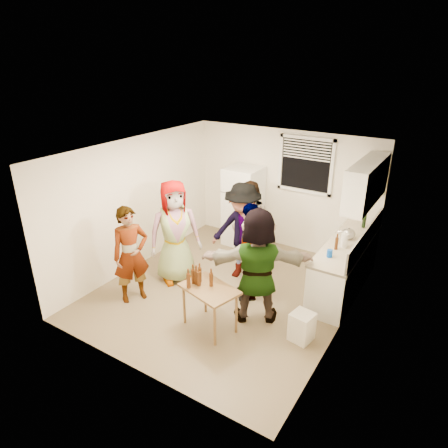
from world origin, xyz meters
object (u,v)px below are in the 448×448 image
Objects in this scene: beer_bottle_counter at (336,249)px; guest_orange at (256,317)px; refrigerator at (243,206)px; guest_stripe at (135,298)px; red_cup at (198,278)px; trash_bin at (302,325)px; guest_back_right at (242,276)px; kettle at (348,239)px; beer_bottle_table at (211,286)px; guest_grey at (177,278)px; blue_cup at (329,257)px; guest_black at (249,295)px; serving_table at (210,327)px; wine_bottle at (363,227)px; guest_back_left at (249,262)px.

guest_orange is at bearing -123.29° from beer_bottle_counter.
refrigerator is at bearing 155.96° from beer_bottle_counter.
red_cup is at bearing -54.95° from guest_stripe.
trash_bin is 1.99m from guest_back_right.
trash_bin is at bearing -87.27° from kettle.
trash_bin is 2.05× the size of beer_bottle_table.
kettle is 2.13m from guest_orange.
red_cup is 0.06× the size of guest_grey.
blue_cup is at bearing -89.77° from kettle.
guest_grey is 1.12× the size of guest_black.
guest_stripe is (-1.54, -0.02, 0.00)m from serving_table.
serving_table is 0.49× the size of guest_black.
beer_bottle_counter reaches higher than blue_cup.
wine_bottle is 2.72m from guest_orange.
wine_bottle is 0.14× the size of guest_grey.
wine_bottle is (0.10, 0.64, 0.00)m from kettle.
guest_orange is (-0.86, -1.73, -0.90)m from kettle.
trash_bin is at bearing -61.01° from guest_grey.
guest_grey is (-2.66, -1.46, -0.90)m from kettle.
trash_bin is 0.23× the size of guest_grey.
guest_stripe is 0.91× the size of guest_back_right.
wine_bottle is at bearing -16.56° from guest_stripe.
guest_back_left is at bearing -87.97° from guest_orange.
beer_bottle_table is 0.13× the size of guest_stripe.
guest_back_right is at bearing -152.02° from kettle.
blue_cup is 0.27× the size of trash_bin.
beer_bottle_table is 1.69m from guest_stripe.
guest_black is (0.58, -1.06, 0.00)m from guest_back_left.
guest_back_right is at bearing -16.17° from guest_grey.
guest_back_left reaches higher than guest_grey.
beer_bottle_counter is at bearing 19.76° from guest_back_left.
guest_back_right is (-0.35, 1.59, 0.00)m from serving_table.
guest_black is at bearing -43.67° from guest_grey.
trash_bin is at bearing -45.47° from refrigerator.
wine_bottle is 0.16× the size of guest_stripe.
serving_table is (-1.43, -2.97, -0.90)m from wine_bottle.
beer_bottle_table is at bearing -58.81° from guest_stripe.
guest_orange is (0.48, 0.54, -0.70)m from beer_bottle_table.
serving_table reaches higher than guest_black.
beer_bottle_table is at bearing -126.10° from beer_bottle_counter.
guest_grey is 1.51m from guest_back_left.
beer_bottle_table is 1.01m from guest_orange.
blue_cup is at bearing -8.30° from guest_back_right.
guest_back_left is (-1.78, 0.63, -0.90)m from blue_cup.
guest_orange is (0.40, -0.49, 0.00)m from guest_black.
beer_bottle_counter is 0.12× the size of guest_back_left.
guest_back_left is (0.56, -0.73, -0.85)m from refrigerator.
guest_black is at bearing -81.39° from guest_orange.
refrigerator reaches higher than guest_black.
trash_bin is 1.39m from serving_table.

